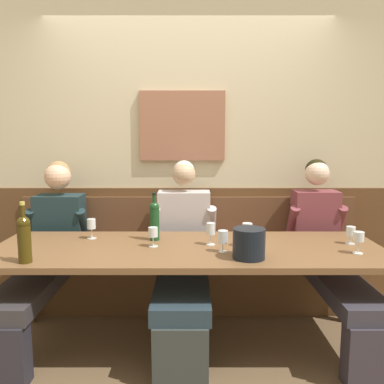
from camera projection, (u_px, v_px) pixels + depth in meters
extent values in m
cube|color=brown|center=(186.00, 358.00, 2.69)|extent=(6.80, 6.80, 0.02)
cube|color=beige|center=(187.00, 145.00, 3.58)|extent=(6.80, 0.08, 2.80)
cube|color=#955F46|center=(181.00, 126.00, 3.49)|extent=(0.75, 0.04, 0.61)
cube|color=brown|center=(187.00, 243.00, 3.65)|extent=(6.80, 0.03, 1.02)
cube|color=brown|center=(187.00, 282.00, 3.46)|extent=(2.98, 0.42, 0.44)
cube|color=maroon|center=(187.00, 255.00, 3.43)|extent=(2.92, 0.39, 0.05)
cube|color=brown|center=(187.00, 222.00, 3.58)|extent=(2.98, 0.04, 0.45)
cube|color=brown|center=(186.00, 250.00, 2.73)|extent=(2.68, 0.89, 0.04)
cylinder|color=brown|center=(27.00, 281.00, 3.14)|extent=(0.07, 0.07, 0.69)
cylinder|color=brown|center=(346.00, 280.00, 3.15)|extent=(0.07, 0.07, 0.69)
cube|color=#28262F|center=(1.00, 355.00, 2.36)|extent=(0.30, 0.14, 0.38)
cube|color=#343134|center=(33.00, 284.00, 2.83)|extent=(0.33, 1.12, 0.11)
cube|color=#1A2D30|center=(59.00, 224.00, 3.39)|extent=(0.39, 0.24, 0.50)
sphere|color=#E1B18D|center=(56.00, 176.00, 3.32)|extent=(0.22, 0.22, 0.22)
sphere|color=#9D754A|center=(57.00, 173.00, 3.34)|extent=(0.20, 0.20, 0.20)
cylinder|color=#1A2D30|center=(32.00, 223.00, 3.34)|extent=(0.08, 0.20, 0.27)
cylinder|color=#1A2D30|center=(82.00, 223.00, 3.34)|extent=(0.08, 0.20, 0.27)
cube|color=#323735|center=(179.00, 355.00, 2.36)|extent=(0.33, 0.14, 0.38)
cube|color=#253540|center=(181.00, 284.00, 2.83)|extent=(0.37, 1.12, 0.11)
cube|color=#B9AFB0|center=(183.00, 222.00, 3.39)|extent=(0.44, 0.22, 0.53)
sphere|color=tan|center=(183.00, 174.00, 3.32)|extent=(0.19, 0.19, 0.19)
sphere|color=beige|center=(183.00, 171.00, 3.34)|extent=(0.18, 0.18, 0.18)
cylinder|color=#B9AFB0|center=(155.00, 220.00, 3.34)|extent=(0.08, 0.20, 0.27)
cylinder|color=#B9AFB0|center=(210.00, 220.00, 3.34)|extent=(0.08, 0.20, 0.27)
cube|color=#352F39|center=(367.00, 355.00, 2.36)|extent=(0.28, 0.14, 0.38)
cube|color=#34323D|center=(337.00, 284.00, 2.84)|extent=(0.31, 1.12, 0.11)
cube|color=brown|center=(313.00, 222.00, 3.39)|extent=(0.37, 0.23, 0.53)
sphere|color=beige|center=(316.00, 173.00, 3.32)|extent=(0.20, 0.20, 0.20)
sphere|color=black|center=(315.00, 170.00, 3.35)|extent=(0.18, 0.18, 0.18)
cylinder|color=brown|center=(292.00, 220.00, 3.34)|extent=(0.08, 0.20, 0.27)
cylinder|color=brown|center=(338.00, 220.00, 3.34)|extent=(0.08, 0.20, 0.27)
cylinder|color=black|center=(248.00, 243.00, 2.46)|extent=(0.20, 0.20, 0.19)
cylinder|color=#3C300B|center=(23.00, 244.00, 2.37)|extent=(0.08, 0.08, 0.23)
sphere|color=#3C300B|center=(22.00, 223.00, 2.36)|extent=(0.08, 0.08, 0.08)
cylinder|color=#3C300B|center=(21.00, 213.00, 2.35)|extent=(0.03, 0.03, 0.10)
cylinder|color=gold|center=(21.00, 204.00, 2.34)|extent=(0.03, 0.03, 0.02)
cylinder|color=#18421F|center=(153.00, 224.00, 2.89)|extent=(0.07, 0.07, 0.23)
sphere|color=#18421F|center=(153.00, 207.00, 2.87)|extent=(0.07, 0.07, 0.07)
cylinder|color=#18421F|center=(153.00, 201.00, 2.87)|extent=(0.03, 0.03, 0.08)
cylinder|color=black|center=(153.00, 194.00, 2.86)|extent=(0.03, 0.03, 0.02)
cylinder|color=silver|center=(152.00, 246.00, 2.73)|extent=(0.07, 0.07, 0.00)
cylinder|color=silver|center=(152.00, 241.00, 2.73)|extent=(0.01, 0.01, 0.07)
cylinder|color=silver|center=(152.00, 232.00, 2.72)|extent=(0.07, 0.07, 0.07)
cylinder|color=#E3E487|center=(152.00, 235.00, 2.72)|extent=(0.06, 0.06, 0.03)
cylinder|color=silver|center=(246.00, 246.00, 2.74)|extent=(0.06, 0.06, 0.00)
cylinder|color=silver|center=(246.00, 240.00, 2.73)|extent=(0.01, 0.01, 0.08)
cylinder|color=silver|center=(246.00, 229.00, 2.72)|extent=(0.07, 0.07, 0.08)
cylinder|color=silver|center=(91.00, 238.00, 2.95)|extent=(0.07, 0.07, 0.00)
cylinder|color=silver|center=(90.00, 233.00, 2.94)|extent=(0.01, 0.01, 0.07)
cylinder|color=silver|center=(90.00, 224.00, 2.93)|extent=(0.06, 0.06, 0.07)
cylinder|color=#F4D989|center=(90.00, 227.00, 2.93)|extent=(0.05, 0.05, 0.02)
cylinder|color=silver|center=(349.00, 243.00, 2.81)|extent=(0.07, 0.07, 0.00)
cylinder|color=silver|center=(349.00, 239.00, 2.80)|extent=(0.01, 0.01, 0.06)
cylinder|color=silver|center=(349.00, 231.00, 2.80)|extent=(0.06, 0.06, 0.06)
cylinder|color=#E1E187|center=(349.00, 234.00, 2.80)|extent=(0.06, 0.06, 0.02)
cylinder|color=silver|center=(209.00, 244.00, 2.78)|extent=(0.07, 0.07, 0.00)
cylinder|color=silver|center=(209.00, 239.00, 2.78)|extent=(0.01, 0.01, 0.07)
cylinder|color=silver|center=(209.00, 229.00, 2.76)|extent=(0.06, 0.06, 0.08)
cylinder|color=#E4E382|center=(209.00, 232.00, 2.77)|extent=(0.05, 0.05, 0.03)
cylinder|color=silver|center=(356.00, 253.00, 2.58)|extent=(0.06, 0.06, 0.00)
cylinder|color=silver|center=(357.00, 247.00, 2.57)|extent=(0.01, 0.01, 0.08)
cylinder|color=silver|center=(357.00, 236.00, 2.56)|extent=(0.07, 0.07, 0.06)
cylinder|color=#EED279|center=(357.00, 240.00, 2.56)|extent=(0.06, 0.06, 0.01)
cylinder|color=silver|center=(221.00, 252.00, 2.61)|extent=(0.06, 0.06, 0.00)
cylinder|color=silver|center=(221.00, 247.00, 2.60)|extent=(0.01, 0.01, 0.06)
cylinder|color=silver|center=(222.00, 237.00, 2.59)|extent=(0.07, 0.07, 0.08)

